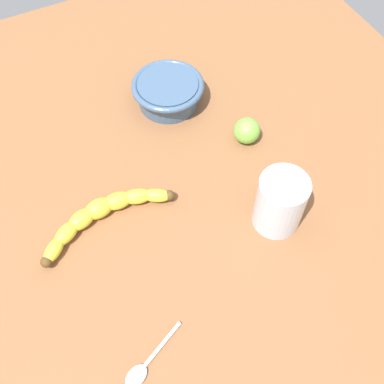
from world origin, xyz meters
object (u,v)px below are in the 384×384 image
ceramic_bowl (168,91)px  teaspoon (140,372)px  banana (102,214)px  smoothie_glass (280,203)px  lime_fruit (247,131)px

ceramic_bowl → teaspoon: size_ratio=1.27×
banana → ceramic_bowl: bearing=-143.8°
smoothie_glass → ceramic_bowl: smoothie_glass is taller
banana → lime_fruit: (29.38, 4.10, 0.78)cm
banana → lime_fruit: bearing=-178.2°
ceramic_bowl → lime_fruit: bearing=-59.4°
banana → teaspoon: (-4.25, -24.98, -1.21)cm
teaspoon → smoothie_glass: bearing=177.6°
smoothie_glass → lime_fruit: size_ratio=2.17×
banana → smoothie_glass: bearing=147.0°
lime_fruit → smoothie_glass: bearing=-104.0°
lime_fruit → teaspoon: size_ratio=0.44×
lime_fruit → teaspoon: (-33.64, -29.09, -1.99)cm
smoothie_glass → ceramic_bowl: (-4.50, 31.60, -2.20)cm
banana → ceramic_bowl: 28.01cm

